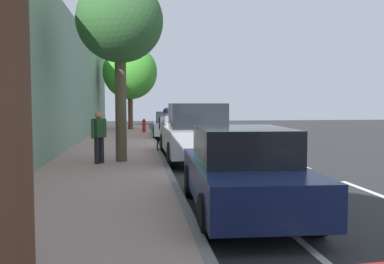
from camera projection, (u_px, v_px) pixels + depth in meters
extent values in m
plane|color=#2D2D2D|center=(206.00, 156.00, 15.28)|extent=(63.56, 63.56, 0.00)
cube|color=tan|center=(110.00, 156.00, 14.82)|extent=(3.42, 39.72, 0.17)
cube|color=gray|center=(160.00, 155.00, 15.06)|extent=(0.16, 39.72, 0.17)
cube|color=white|center=(200.00, 127.00, 34.17)|extent=(0.14, 2.20, 0.01)
cube|color=white|center=(208.00, 130.00, 30.02)|extent=(0.14, 2.20, 0.01)
cube|color=white|center=(220.00, 135.00, 25.86)|extent=(0.14, 2.20, 0.01)
cube|color=white|center=(235.00, 141.00, 21.71)|extent=(0.14, 2.20, 0.01)
cube|color=white|center=(259.00, 149.00, 17.55)|extent=(0.14, 2.20, 0.01)
cube|color=white|center=(296.00, 163.00, 13.40)|extent=(0.14, 2.20, 0.01)
cube|color=white|center=(367.00, 190.00, 9.24)|extent=(0.14, 2.20, 0.01)
cube|color=white|center=(200.00, 156.00, 15.25)|extent=(0.12, 39.72, 0.01)
cube|color=gray|center=(52.00, 78.00, 14.38)|extent=(0.50, 39.72, 5.70)
cube|color=white|center=(170.00, 128.00, 23.02)|extent=(1.93, 4.46, 0.64)
cube|color=black|center=(170.00, 117.00, 22.98)|extent=(1.63, 2.16, 0.60)
cylinder|color=black|center=(155.00, 135.00, 21.61)|extent=(0.25, 0.67, 0.66)
cylinder|color=black|center=(186.00, 134.00, 21.76)|extent=(0.25, 0.67, 0.66)
cylinder|color=black|center=(155.00, 131.00, 24.32)|extent=(0.25, 0.67, 0.66)
cylinder|color=black|center=(183.00, 131.00, 24.47)|extent=(0.25, 0.67, 0.66)
cube|color=#B7BABF|center=(193.00, 139.00, 14.11)|extent=(2.01, 5.32, 0.80)
cube|color=black|center=(197.00, 116.00, 13.14)|extent=(1.74, 1.52, 0.80)
cube|color=#B7BABF|center=(189.00, 123.00, 15.26)|extent=(1.89, 2.67, 0.12)
cylinder|color=black|center=(171.00, 155.00, 12.39)|extent=(0.23, 0.80, 0.80)
cylinder|color=black|center=(230.00, 154.00, 12.63)|extent=(0.23, 0.80, 0.80)
cylinder|color=black|center=(163.00, 144.00, 15.63)|extent=(0.23, 0.80, 0.80)
cylinder|color=black|center=(210.00, 144.00, 15.88)|extent=(0.23, 0.80, 0.80)
cube|color=navy|center=(242.00, 179.00, 7.33)|extent=(1.93, 4.47, 0.64)
cube|color=black|center=(243.00, 145.00, 7.29)|extent=(1.63, 2.16, 0.60)
cylinder|color=black|center=(207.00, 216.00, 5.92)|extent=(0.25, 0.67, 0.66)
cylinder|color=black|center=(316.00, 213.00, 6.07)|extent=(0.25, 0.67, 0.66)
cylinder|color=black|center=(190.00, 181.00, 8.63)|extent=(0.25, 0.67, 0.66)
cylinder|color=black|center=(266.00, 180.00, 8.78)|extent=(0.25, 0.67, 0.66)
torus|color=black|center=(184.00, 148.00, 14.75)|extent=(0.49, 0.56, 0.70)
torus|color=black|center=(163.00, 146.00, 15.44)|extent=(0.49, 0.56, 0.70)
cylinder|color=#A51414|center=(176.00, 145.00, 15.01)|extent=(0.45, 0.51, 0.52)
cylinder|color=#A51414|center=(169.00, 145.00, 15.25)|extent=(0.12, 0.13, 0.48)
cylinder|color=#A51414|center=(175.00, 138.00, 15.02)|extent=(0.50, 0.58, 0.05)
cylinder|color=#A51414|center=(166.00, 149.00, 15.34)|extent=(0.26, 0.29, 0.19)
cylinder|color=#A51414|center=(165.00, 142.00, 15.36)|extent=(0.20, 0.22, 0.34)
cylinder|color=#A51414|center=(183.00, 144.00, 14.77)|extent=(0.10, 0.11, 0.34)
cube|color=black|center=(168.00, 137.00, 15.26)|extent=(0.23, 0.25, 0.05)
cylinder|color=black|center=(182.00, 137.00, 14.78)|extent=(0.37, 0.32, 0.03)
cylinder|color=#C6B284|center=(165.00, 144.00, 15.44)|extent=(0.15, 0.15, 0.87)
cylinder|color=#C6B284|center=(169.00, 144.00, 15.58)|extent=(0.15, 0.15, 0.87)
cube|color=white|center=(167.00, 124.00, 15.46)|extent=(0.44, 0.41, 0.62)
cylinder|color=white|center=(161.00, 125.00, 15.29)|extent=(0.10, 0.10, 0.59)
cylinder|color=white|center=(172.00, 125.00, 15.64)|extent=(0.10, 0.10, 0.59)
sphere|color=gray|center=(167.00, 112.00, 15.43)|extent=(0.24, 0.24, 0.24)
sphere|color=navy|center=(167.00, 111.00, 15.43)|extent=(0.27, 0.27, 0.27)
cube|color=black|center=(163.00, 123.00, 15.61)|extent=(0.35, 0.32, 0.44)
cylinder|color=brown|center=(130.00, 108.00, 28.86)|extent=(0.34, 0.34, 2.94)
ellipsoid|color=green|center=(130.00, 72.00, 28.69)|extent=(3.74, 3.74, 3.78)
cylinder|color=brown|center=(121.00, 103.00, 12.67)|extent=(0.34, 0.34, 3.56)
ellipsoid|color=#31602F|center=(120.00, 21.00, 12.50)|extent=(2.62, 2.62, 2.52)
cylinder|color=black|center=(101.00, 150.00, 12.36)|extent=(0.15, 0.15, 0.78)
cylinder|color=black|center=(97.00, 151.00, 12.19)|extent=(0.15, 0.15, 0.78)
cube|color=#264C26|center=(99.00, 128.00, 12.23)|extent=(0.41, 0.44, 0.55)
cylinder|color=#264C26|center=(105.00, 128.00, 12.46)|extent=(0.10, 0.10, 0.52)
cylinder|color=#264C26|center=(93.00, 129.00, 12.01)|extent=(0.10, 0.10, 0.52)
sphere|color=tan|center=(99.00, 115.00, 12.21)|extent=(0.22, 0.22, 0.22)
cylinder|color=red|center=(144.00, 127.00, 25.69)|extent=(0.22, 0.22, 0.70)
sphere|color=red|center=(144.00, 120.00, 25.66)|extent=(0.20, 0.20, 0.20)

